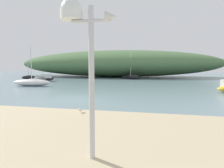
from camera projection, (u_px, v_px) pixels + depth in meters
name	position (u px, v px, depth m)	size (l,w,h in m)	color
ground_plane	(75.00, 99.00, 12.58)	(120.00, 120.00, 0.00)	gray
distant_hill	(115.00, 64.00, 40.37)	(42.99, 14.38, 5.51)	#517547
mast_structure	(79.00, 29.00, 3.95)	(1.19, 0.48, 3.39)	silver
motorboat_east_reach	(45.00, 78.00, 27.76)	(2.04, 3.53, 1.12)	black
sailboat_west_reach	(28.00, 77.00, 32.20)	(1.61, 2.74, 2.68)	black
sailboat_outer_mooring	(32.00, 82.00, 21.23)	(4.48, 1.88, 4.34)	white
sailboat_near_shore	(131.00, 77.00, 33.30)	(4.29, 3.46, 5.33)	black
seagull_upper_strand	(80.00, 110.00, 8.22)	(0.17, 0.29, 0.21)	orange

